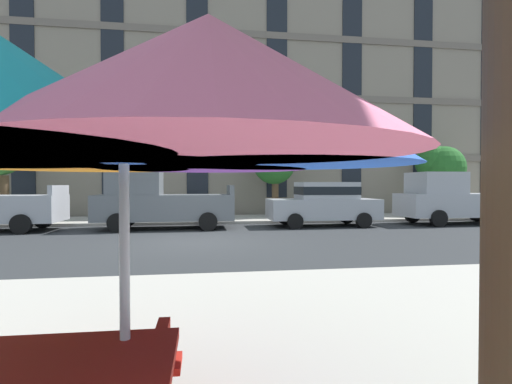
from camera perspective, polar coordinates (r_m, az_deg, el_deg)
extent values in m
plane|color=#2D3033|center=(11.48, -8.74, -7.34)|extent=(120.00, 120.00, 0.00)
cube|color=#B2ADA3|center=(18.23, -8.61, -4.02)|extent=(56.00, 3.60, 0.12)
cube|color=gray|center=(26.77, -8.58, 11.23)|extent=(37.76, 12.00, 12.80)
cube|color=#6B6056|center=(20.37, -8.61, 5.36)|extent=(37.00, 0.08, 0.36)
cube|color=#6B6056|center=(20.86, -8.63, 14.16)|extent=(37.00, 0.08, 0.36)
cube|color=#6B6056|center=(21.80, -8.66, 22.38)|extent=(37.00, 0.08, 0.36)
cube|color=black|center=(22.60, -31.13, 14.03)|extent=(1.10, 0.06, 11.60)
cube|color=black|center=(21.39, -20.35, 14.87)|extent=(1.10, 0.06, 11.60)
cube|color=black|center=(20.96, -8.64, 15.22)|extent=(1.10, 0.06, 11.60)
cube|color=black|center=(21.36, 3.09, 14.96)|extent=(1.10, 0.06, 11.60)
cube|color=black|center=(22.55, 13.93, 14.18)|extent=(1.10, 0.06, 11.60)
cube|color=black|center=(24.41, 23.33, 13.11)|extent=(1.10, 0.06, 11.60)
cube|color=black|center=(26.80, 31.15, 11.95)|extent=(1.10, 0.06, 11.60)
cube|color=#A8AAB2|center=(15.89, -27.03, 0.25)|extent=(0.16, 1.75, 0.36)
cylinder|color=black|center=(17.13, -28.80, -3.53)|extent=(0.68, 0.22, 0.68)
cylinder|color=black|center=(15.37, -31.28, -4.07)|extent=(0.68, 0.22, 0.68)
cube|color=slate|center=(15.13, -13.17, -2.20)|extent=(5.10, 1.90, 0.96)
cube|color=slate|center=(15.24, -17.31, 1.30)|extent=(1.90, 1.75, 0.90)
cube|color=slate|center=(15.10, -3.80, 0.33)|extent=(0.16, 1.75, 0.36)
cylinder|color=black|center=(16.06, -7.23, -3.70)|extent=(0.68, 0.22, 0.68)
cylinder|color=black|center=(14.17, -7.08, -4.34)|extent=(0.68, 0.22, 0.68)
cylinder|color=black|center=(16.31, -18.43, -3.68)|extent=(0.68, 0.22, 0.68)
cylinder|color=black|center=(14.45, -19.75, -4.29)|extent=(0.68, 0.22, 0.68)
cube|color=#A8AAB2|center=(15.88, 9.78, -2.46)|extent=(4.40, 1.76, 0.80)
cube|color=#A8AAB2|center=(15.89, 10.30, 0.21)|extent=(2.30, 1.55, 0.68)
cube|color=black|center=(15.89, 10.30, 0.21)|extent=(2.32, 1.57, 0.32)
cylinder|color=black|center=(14.68, 5.77, -4.31)|extent=(0.60, 0.22, 0.60)
cylinder|color=black|center=(16.39, 4.26, -3.74)|extent=(0.60, 0.22, 0.60)
cylinder|color=black|center=(15.58, 15.57, -4.03)|extent=(0.60, 0.22, 0.60)
cylinder|color=black|center=(17.19, 13.19, -3.54)|extent=(0.60, 0.22, 0.60)
cube|color=#A8AAB2|center=(18.66, 27.71, -1.68)|extent=(5.10, 1.90, 0.96)
cube|color=#A8AAB2|center=(18.01, 24.91, 1.21)|extent=(1.90, 1.75, 0.90)
cube|color=#A8AAB2|center=(20.19, 33.40, 0.34)|extent=(0.16, 1.75, 0.36)
cylinder|color=black|center=(20.39, 29.72, -2.82)|extent=(0.68, 0.22, 0.68)
cylinder|color=black|center=(18.94, 33.28, -3.15)|extent=(0.68, 0.22, 0.68)
cylinder|color=black|center=(18.61, 22.03, -3.12)|extent=(0.68, 0.22, 0.68)
cylinder|color=black|center=(17.01, 25.28, -3.53)|extent=(0.68, 0.22, 0.68)
cylinder|color=brown|center=(19.58, -33.03, -0.97)|extent=(0.36, 0.36, 2.07)
sphere|color=#387F33|center=(19.98, -33.47, 4.55)|extent=(1.73, 1.73, 1.73)
sphere|color=#387F33|center=(19.74, -32.04, 5.13)|extent=(1.67, 1.67, 1.67)
cylinder|color=brown|center=(19.09, 2.84, -1.08)|extent=(0.33, 0.33, 1.92)
sphere|color=#236023|center=(19.09, 2.68, 4.29)|extent=(2.09, 2.09, 2.09)
sphere|color=#236023|center=(19.39, 2.43, 5.23)|extent=(2.19, 2.19, 2.19)
cylinder|color=#4C3823|center=(22.28, 24.97, -0.76)|extent=(0.26, 0.26, 2.00)
sphere|color=#236023|center=(22.19, 24.56, 4.03)|extent=(1.77, 1.77, 1.77)
sphere|color=#236023|center=(22.28, 25.82, 3.25)|extent=(2.22, 2.22, 2.22)
cylinder|color=silver|center=(2.45, -18.76, -10.90)|extent=(0.06, 0.06, 2.35)
cone|color=blue|center=(2.44, 3.82, 10.43)|extent=(1.66, 1.66, 0.55)
cone|color=#662D9E|center=(3.20, -7.73, 8.21)|extent=(1.66, 1.66, 0.55)
cone|color=orange|center=(3.32, -24.38, 7.85)|extent=(1.66, 1.66, 0.55)
cone|color=#E5668C|center=(1.59, -7.03, 15.53)|extent=(1.66, 1.66, 0.55)
cone|color=blue|center=(2.43, -18.90, 11.36)|extent=(1.58, 1.58, 0.63)
cube|color=red|center=(3.17, -28.75, -22.11)|extent=(1.80, 0.30, 0.05)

